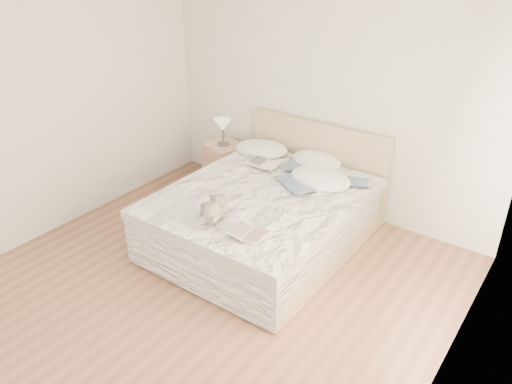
# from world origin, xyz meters

# --- Properties ---
(floor) EXTENTS (4.00, 4.50, 0.00)m
(floor) POSITION_xyz_m (0.00, 0.00, 0.00)
(floor) COLOR brown
(floor) RESTS_ON ground
(wall_back) EXTENTS (4.00, 0.02, 2.70)m
(wall_back) POSITION_xyz_m (0.00, 2.25, 1.35)
(wall_back) COLOR silver
(wall_back) RESTS_ON ground
(wall_left) EXTENTS (0.02, 4.50, 2.70)m
(wall_left) POSITION_xyz_m (-2.00, 0.00, 1.35)
(wall_left) COLOR silver
(wall_left) RESTS_ON ground
(wall_right) EXTENTS (0.02, 4.50, 2.70)m
(wall_right) POSITION_xyz_m (2.00, 0.00, 1.35)
(wall_right) COLOR silver
(wall_right) RESTS_ON ground
(window) EXTENTS (0.02, 1.30, 1.10)m
(window) POSITION_xyz_m (1.99, 0.30, 1.45)
(window) COLOR white
(window) RESTS_ON wall_right
(bed) EXTENTS (1.72, 2.14, 1.00)m
(bed) POSITION_xyz_m (0.00, 1.19, 0.31)
(bed) COLOR tan
(bed) RESTS_ON floor
(nightstand) EXTENTS (0.55, 0.51, 0.56)m
(nightstand) POSITION_xyz_m (-1.14, 1.94, 0.28)
(nightstand) COLOR tan
(nightstand) RESTS_ON floor
(table_lamp) EXTENTS (0.21, 0.21, 0.32)m
(table_lamp) POSITION_xyz_m (-1.15, 1.92, 0.79)
(table_lamp) COLOR #45403B
(table_lamp) RESTS_ON nightstand
(pillow_left) EXTENTS (0.70, 0.59, 0.18)m
(pillow_left) POSITION_xyz_m (-0.58, 1.92, 0.64)
(pillow_left) COLOR white
(pillow_left) RESTS_ON bed
(pillow_middle) EXTENTS (0.59, 0.43, 0.17)m
(pillow_middle) POSITION_xyz_m (0.09, 2.00, 0.64)
(pillow_middle) COLOR white
(pillow_middle) RESTS_ON bed
(pillow_right) EXTENTS (0.64, 0.46, 0.19)m
(pillow_right) POSITION_xyz_m (0.35, 1.63, 0.64)
(pillow_right) COLOR white
(pillow_right) RESTS_ON bed
(blouse) EXTENTS (0.92, 0.94, 0.03)m
(blouse) POSITION_xyz_m (0.27, 1.59, 0.63)
(blouse) COLOR #3D4B6C
(blouse) RESTS_ON bed
(photo_book) EXTENTS (0.37, 0.27, 0.03)m
(photo_book) POSITION_xyz_m (-0.33, 1.62, 0.63)
(photo_book) COLOR white
(photo_book) RESTS_ON bed
(childrens_book) EXTENTS (0.36, 0.25, 0.02)m
(childrens_book) POSITION_xyz_m (0.36, 0.40, 0.63)
(childrens_book) COLOR beige
(childrens_book) RESTS_ON bed
(teddy_bear) EXTENTS (0.34, 0.39, 0.17)m
(teddy_bear) POSITION_xyz_m (-0.05, 0.40, 0.65)
(teddy_bear) COLOR #6A6153
(teddy_bear) RESTS_ON bed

